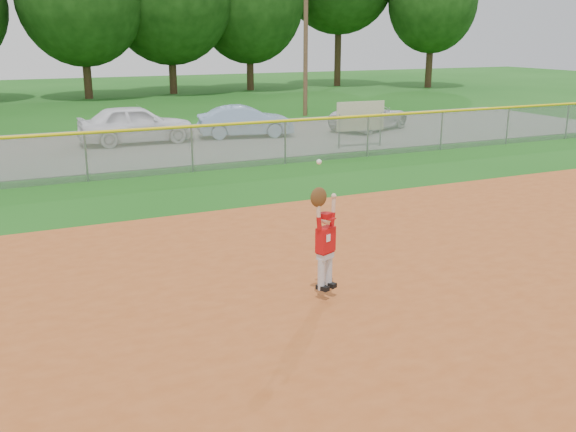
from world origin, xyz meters
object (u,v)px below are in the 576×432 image
object	(u,v)px
car_white_a	(136,124)
sponsor_sign	(360,117)
car_white_b	(370,116)
ballplayer	(325,238)
car_blue	(245,121)

from	to	relation	value
car_white_a	sponsor_sign	bearing A→B (deg)	-120.47
car_white_b	sponsor_sign	bearing A→B (deg)	117.97
car_white_b	ballplayer	size ratio (longest dim) A/B	1.97
car_blue	car_white_b	world-z (taller)	car_blue
car_white_a	car_white_b	bearing A→B (deg)	-93.26
sponsor_sign	car_blue	bearing A→B (deg)	126.49
car_white_b	ballplayer	bearing A→B (deg)	120.46
car_blue	car_white_b	bearing A→B (deg)	-81.59
car_white_a	ballplayer	bearing A→B (deg)	178.16
car_white_a	car_white_b	world-z (taller)	car_white_a
sponsor_sign	ballplayer	xyz separation A→B (m)	(-8.40, -12.89, -0.10)
car_white_a	car_blue	world-z (taller)	car_white_a
sponsor_sign	ballplayer	world-z (taller)	ballplayer
car_white_b	ballplayer	xyz separation A→B (m)	(-11.36, -16.91, 0.46)
car_blue	ballplayer	xyz separation A→B (m)	(-5.19, -17.22, 0.40)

